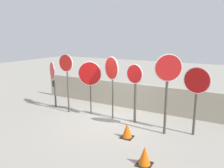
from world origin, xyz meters
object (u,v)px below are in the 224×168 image
(stop_sign_3, at_px, (112,72))
(stop_sign_6, at_px, (197,87))
(stop_sign_5, at_px, (168,78))
(traffic_cone_1, at_px, (145,156))
(traffic_cone_0, at_px, (127,130))
(stop_sign_1, at_px, (66,70))
(stop_sign_2, at_px, (90,75))
(stop_sign_0, at_px, (53,76))
(stop_sign_4, at_px, (135,83))

(stop_sign_3, xyz_separation_m, stop_sign_6, (2.96, 0.04, -0.24))
(stop_sign_5, xyz_separation_m, traffic_cone_1, (0.03, -1.94, -1.61))
(stop_sign_6, relative_size, traffic_cone_0, 4.55)
(stop_sign_1, relative_size, stop_sign_2, 1.12)
(traffic_cone_1, bearing_deg, stop_sign_5, 90.98)
(stop_sign_1, distance_m, traffic_cone_1, 4.88)
(stop_sign_3, bearing_deg, stop_sign_0, -153.18)
(stop_sign_0, height_order, stop_sign_5, stop_sign_5)
(stop_sign_4, height_order, traffic_cone_1, stop_sign_4)
(stop_sign_2, relative_size, stop_sign_5, 0.83)
(traffic_cone_0, bearing_deg, stop_sign_4, 103.32)
(stop_sign_4, height_order, stop_sign_5, stop_sign_5)
(traffic_cone_0, xyz_separation_m, traffic_cone_1, (1.01, -1.15, 0.00))
(stop_sign_4, xyz_separation_m, traffic_cone_1, (1.30, -2.36, -1.24))
(stop_sign_6, xyz_separation_m, traffic_cone_0, (-1.78, -1.17, -1.34))
(stop_sign_3, bearing_deg, stop_sign_5, 18.69)
(stop_sign_0, relative_size, stop_sign_2, 0.94)
(stop_sign_4, bearing_deg, traffic_cone_0, -61.66)
(traffic_cone_0, bearing_deg, stop_sign_6, 33.31)
(stop_sign_1, height_order, traffic_cone_0, stop_sign_1)
(stop_sign_3, height_order, traffic_cone_0, stop_sign_3)
(stop_sign_5, relative_size, traffic_cone_0, 5.34)
(stop_sign_6, distance_m, traffic_cone_0, 2.52)
(stop_sign_2, relative_size, traffic_cone_0, 4.44)
(stop_sign_3, bearing_deg, stop_sign_2, -154.51)
(stop_sign_1, bearing_deg, stop_sign_2, 16.59)
(stop_sign_1, height_order, stop_sign_6, stop_sign_1)
(stop_sign_4, bearing_deg, stop_sign_0, -164.27)
(stop_sign_1, xyz_separation_m, stop_sign_6, (4.92, 0.26, -0.21))
(stop_sign_0, height_order, stop_sign_4, stop_sign_4)
(stop_sign_3, bearing_deg, traffic_cone_1, -18.61)
(stop_sign_1, distance_m, stop_sign_5, 4.11)
(traffic_cone_0, height_order, traffic_cone_1, traffic_cone_1)
(stop_sign_6, bearing_deg, stop_sign_3, -169.18)
(stop_sign_5, bearing_deg, stop_sign_3, 143.21)
(traffic_cone_0, bearing_deg, stop_sign_3, 136.25)
(stop_sign_6, bearing_deg, traffic_cone_1, -98.42)
(stop_sign_1, relative_size, traffic_cone_1, 4.93)
(stop_sign_3, relative_size, traffic_cone_0, 4.92)
(stop_sign_3, relative_size, stop_sign_5, 0.92)
(traffic_cone_0, bearing_deg, stop_sign_1, 163.79)
(stop_sign_4, bearing_deg, stop_sign_1, -158.93)
(stop_sign_0, bearing_deg, stop_sign_2, 32.87)
(stop_sign_3, relative_size, stop_sign_4, 1.10)
(traffic_cone_1, bearing_deg, traffic_cone_0, 131.35)
(stop_sign_0, height_order, traffic_cone_1, stop_sign_0)
(stop_sign_3, relative_size, traffic_cone_1, 4.87)
(stop_sign_6, xyz_separation_m, traffic_cone_1, (-0.77, -2.32, -1.34))
(stop_sign_5, bearing_deg, traffic_cone_0, -168.76)
(stop_sign_5, distance_m, traffic_cone_0, 2.05)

